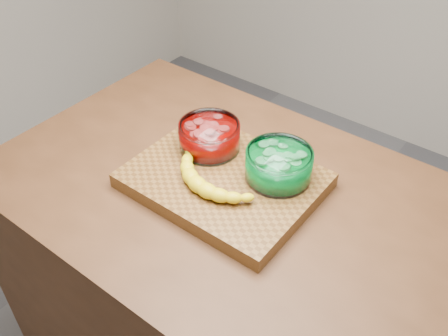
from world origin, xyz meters
The scene contains 5 objects.
counter centered at (0.00, 0.00, 0.45)m, with size 1.20×0.80×0.90m, color #472915.
cutting_board centered at (0.00, 0.00, 0.92)m, with size 0.45×0.35×0.04m, color brown.
bowl_red centered at (-0.10, 0.06, 0.98)m, with size 0.16×0.16×0.07m.
bowl_green centered at (0.11, 0.07, 0.98)m, with size 0.16×0.16×0.08m.
banana centered at (0.00, -0.04, 0.96)m, with size 0.27×0.15×0.04m, color yellow, non-canonical shape.
Camera 1 is at (0.57, -0.74, 1.74)m, focal length 40.00 mm.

